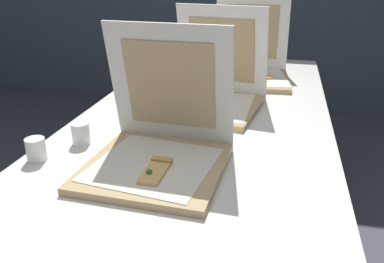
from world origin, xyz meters
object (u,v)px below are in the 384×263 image
Objects in this scene: cup_white_near_center at (81,133)px; cup_white_mid at (127,107)px; table at (198,138)px; pizza_box_front at (159,148)px; cup_white_near_left at (36,149)px; cup_white_far at (162,84)px; pizza_box_middle at (212,93)px; pizza_box_back at (250,68)px.

cup_white_near_center and cup_white_mid have the same top height.
pizza_box_front is (-0.05, -0.31, 0.10)m from table.
cup_white_near_left and cup_white_far have the same top height.
pizza_box_middle is 0.96× the size of pizza_box_back.
pizza_box_back is at bearing 80.03° from table.
pizza_box_front is 0.37m from cup_white_near_left.
pizza_box_back is (0.11, 0.46, -0.00)m from pizza_box_middle.
table is 0.33m from pizza_box_front.
pizza_box_middle is 0.35m from cup_white_mid.
cup_white_near_left and cup_white_mid have the same top height.
cup_white_mid reaches higher than table.
pizza_box_middle is 0.30m from cup_white_far.
cup_white_far is at bearing -145.79° from pizza_box_back.
pizza_box_front is at bearing -87.57° from pizza_box_middle.
cup_white_mid is (-0.41, -0.64, -0.02)m from pizza_box_back.
cup_white_mid is at bearing 125.77° from pizza_box_front.
table is 5.44× the size of pizza_box_middle.
pizza_box_middle reaches higher than table.
table is at bearing -83.91° from pizza_box_middle.
pizza_box_back is 1.02m from cup_white_near_center.
pizza_box_back is at bearing 84.81° from pizza_box_middle.
cup_white_far is 1.00× the size of cup_white_mid.
cup_white_mid is at bearing -96.19° from cup_white_far.
cup_white_near_left is at bearing -102.31° from cup_white_far.
cup_white_far is 0.33m from cup_white_mid.
table is at bearing 83.60° from pizza_box_front.
cup_white_near_center is at bearing -122.08° from pizza_box_back.
cup_white_near_center is at bearing -119.44° from pizza_box_middle.
cup_white_near_left is (-0.54, -1.05, -0.02)m from pizza_box_back.
table is 5.20× the size of pizza_box_back.
cup_white_far reaches higher than table.
pizza_box_middle is (0.01, 0.23, 0.10)m from table.
cup_white_near_center is at bearing -98.41° from cup_white_far.
cup_white_mid is (0.05, 0.27, 0.00)m from cup_white_near_center.
pizza_box_back is 0.48m from cup_white_far.
table is 0.30m from cup_white_mid.
pizza_box_front is 0.31m from cup_white_near_center.
pizza_box_front is 5.70× the size of cup_white_far.
cup_white_far is (0.09, 0.60, 0.00)m from cup_white_near_center.
cup_white_mid is (-0.24, 0.37, -0.02)m from pizza_box_front.
table is 33.83× the size of cup_white_far.
cup_white_far is at bearing 83.81° from cup_white_mid.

